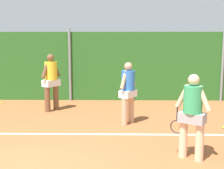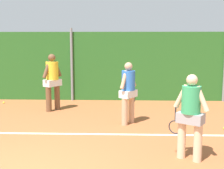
{
  "view_description": "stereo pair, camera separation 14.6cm",
  "coord_description": "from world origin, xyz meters",
  "px_view_note": "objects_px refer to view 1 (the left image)",
  "views": [
    {
      "loc": [
        1.84,
        -4.63,
        2.37
      ],
      "look_at": [
        1.71,
        3.26,
        1.18
      ],
      "focal_mm": 47.28,
      "sensor_mm": 36.0,
      "label": 1
    },
    {
      "loc": [
        1.99,
        -4.62,
        2.37
      ],
      "look_at": [
        1.71,
        3.26,
        1.18
      ],
      "focal_mm": 47.28,
      "sensor_mm": 36.0,
      "label": 2
    }
  ],
  "objects_px": {
    "player_midcourt": "(128,90)",
    "tennis_ball_1": "(185,143)",
    "tennis_ball_5": "(224,128)",
    "tennis_ball_4": "(1,103)",
    "player_foreground_near": "(192,112)",
    "player_backcourt_far": "(51,79)"
  },
  "relations": [
    {
      "from": "player_foreground_near",
      "to": "player_backcourt_far",
      "type": "xyz_separation_m",
      "value": [
        -3.7,
        4.06,
        0.12
      ]
    },
    {
      "from": "player_midcourt",
      "to": "tennis_ball_1",
      "type": "distance_m",
      "value": 2.32
    },
    {
      "from": "player_foreground_near",
      "to": "player_midcourt",
      "type": "bearing_deg",
      "value": -31.6
    },
    {
      "from": "player_midcourt",
      "to": "tennis_ball_4",
      "type": "relative_size",
      "value": 26.7
    },
    {
      "from": "player_midcourt",
      "to": "tennis_ball_1",
      "type": "height_order",
      "value": "player_midcourt"
    },
    {
      "from": "player_foreground_near",
      "to": "tennis_ball_4",
      "type": "relative_size",
      "value": 26.09
    },
    {
      "from": "player_backcourt_far",
      "to": "tennis_ball_4",
      "type": "bearing_deg",
      "value": 100.19
    },
    {
      "from": "player_midcourt",
      "to": "player_backcourt_far",
      "type": "relative_size",
      "value": 0.92
    },
    {
      "from": "tennis_ball_4",
      "to": "tennis_ball_5",
      "type": "relative_size",
      "value": 1.0
    },
    {
      "from": "player_midcourt",
      "to": "tennis_ball_4",
      "type": "distance_m",
      "value": 5.4
    },
    {
      "from": "player_backcourt_far",
      "to": "tennis_ball_1",
      "type": "bearing_deg",
      "value": -94.63
    },
    {
      "from": "player_midcourt",
      "to": "tennis_ball_1",
      "type": "xyz_separation_m",
      "value": [
        1.25,
        -1.7,
        -0.95
      ]
    },
    {
      "from": "player_backcourt_far",
      "to": "tennis_ball_5",
      "type": "bearing_deg",
      "value": -75.41
    },
    {
      "from": "player_midcourt",
      "to": "tennis_ball_5",
      "type": "xyz_separation_m",
      "value": [
        2.58,
        -0.47,
        -0.95
      ]
    },
    {
      "from": "player_midcourt",
      "to": "tennis_ball_1",
      "type": "relative_size",
      "value": 26.7
    },
    {
      "from": "tennis_ball_1",
      "to": "tennis_ball_4",
      "type": "bearing_deg",
      "value": 144.23
    },
    {
      "from": "player_backcourt_far",
      "to": "tennis_ball_1",
      "type": "height_order",
      "value": "player_backcourt_far"
    },
    {
      "from": "tennis_ball_5",
      "to": "player_midcourt",
      "type": "bearing_deg",
      "value": 169.63
    },
    {
      "from": "tennis_ball_1",
      "to": "tennis_ball_4",
      "type": "distance_m",
      "value": 7.28
    },
    {
      "from": "player_foreground_near",
      "to": "tennis_ball_1",
      "type": "distance_m",
      "value": 1.25
    },
    {
      "from": "player_foreground_near",
      "to": "tennis_ball_5",
      "type": "relative_size",
      "value": 26.09
    },
    {
      "from": "tennis_ball_1",
      "to": "tennis_ball_5",
      "type": "xyz_separation_m",
      "value": [
        1.33,
        1.23,
        0.0
      ]
    }
  ]
}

